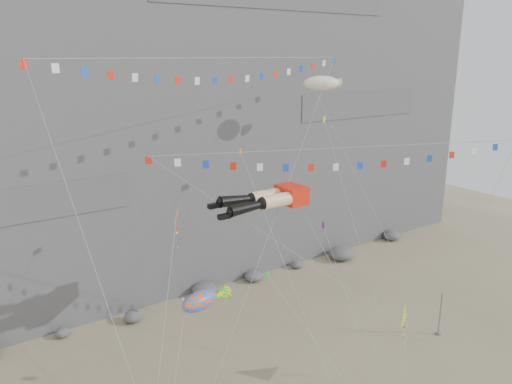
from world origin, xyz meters
TOP-DOWN VIEW (x-y plane):
  - ground at (0.00, 0.00)m, footprint 120.00×120.00m
  - cliff at (0.00, 32.00)m, footprint 80.00×28.00m
  - talus_boulders at (0.00, 17.00)m, footprint 60.00×3.00m
  - anchor_pole_right at (13.37, -1.05)m, footprint 0.12×0.12m
  - legs_kite at (-0.59, 5.09)m, footprint 7.84×14.07m
  - flag_banner_upper at (-1.67, 9.70)m, footprint 29.47×16.61m
  - flag_banner_lower at (5.09, 2.63)m, footprint 27.89×10.59m
  - harlequin_kite at (-8.73, 4.03)m, footprint 7.58×9.47m
  - fish_windsock at (-8.86, 0.88)m, footprint 7.57×5.86m
  - delta_kite at (5.44, -3.52)m, footprint 5.21×4.72m
  - blimp_windsock at (10.69, 12.35)m, footprint 4.54×15.64m
  - small_kite_a at (-1.75, 6.78)m, footprint 1.10×14.59m
  - small_kite_b at (5.35, 5.39)m, footprint 3.80×10.89m
  - small_kite_c at (-3.50, 0.98)m, footprint 4.12×9.28m
  - small_kite_d at (8.80, 9.49)m, footprint 5.72×15.77m

SIDE VIEW (x-z plane):
  - ground at x=0.00m, z-range 0.00..0.00m
  - talus_boulders at x=0.00m, z-range 0.00..1.20m
  - anchor_pole_right at x=13.37m, z-range 0.00..3.99m
  - delta_kite at x=5.44m, z-range 1.47..9.19m
  - fish_windsock at x=-8.86m, z-range 3.17..14.68m
  - small_kite_c at x=-3.50m, z-range 2.57..15.60m
  - small_kite_b at x=5.35m, z-range 2.41..16.88m
  - legs_kite at x=-0.59m, z-range 4.00..22.32m
  - harlequin_kite at x=-8.73m, z-range 4.80..22.07m
  - small_kite_a at x=-1.75m, z-range 5.20..26.88m
  - flag_banner_lower at x=5.09m, z-range 7.29..26.45m
  - small_kite_d at x=8.80m, z-range 5.68..29.67m
  - blimp_windsock at x=10.69m, z-range 8.34..33.68m
  - flag_banner_upper at x=-1.67m, z-range 8.87..37.93m
  - cliff at x=0.00m, z-range 0.00..50.00m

